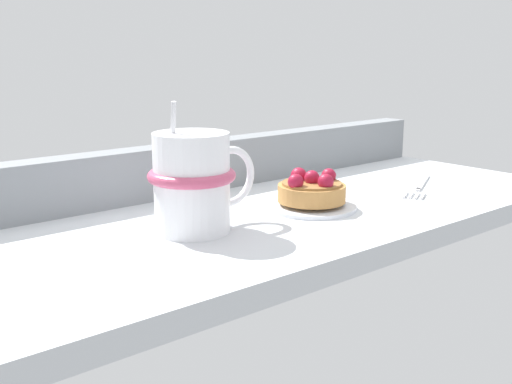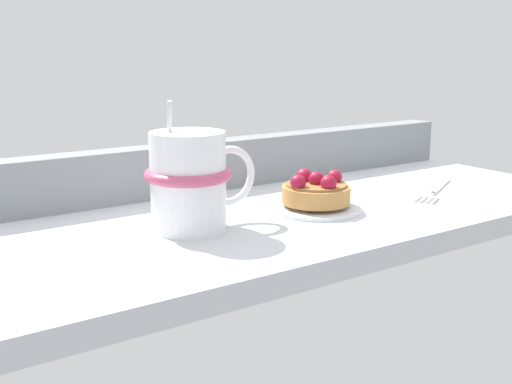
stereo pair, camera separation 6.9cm
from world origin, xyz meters
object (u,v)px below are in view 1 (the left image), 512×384
Objects in this scene: coffee_mug at (194,181)px; raspberry_tart at (312,189)px; dessert_plate at (311,205)px; dessert_fork at (420,185)px.

raspberry_tart is at bearing -4.91° from coffee_mug.
dessert_plate is 1.91cm from raspberry_tart.
coffee_mug is 0.95× the size of dessert_fork.
coffee_mug is 35.85cm from dessert_fork.
coffee_mug is at bearing 175.06° from dessert_plate.
dessert_plate reaches higher than dessert_fork.
coffee_mug is (-15.85, 1.36, 2.94)cm from raspberry_tart.
dessert_fork is (35.38, -2.89, -4.99)cm from coffee_mug.
raspberry_tart reaches higher than dessert_plate.
dessert_plate is 19.58cm from dessert_fork.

